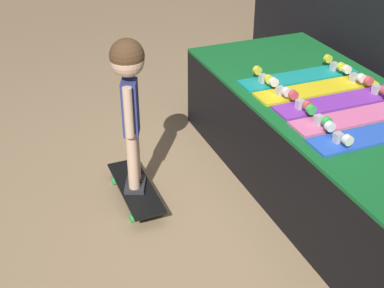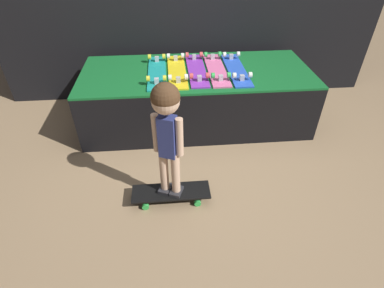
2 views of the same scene
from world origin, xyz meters
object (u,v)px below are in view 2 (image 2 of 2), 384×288
skateboard_teal_on_rack (157,71)px  skateboard_purple_on_rack (197,69)px  skateboard_yellow_on_rack (177,70)px  skateboard_blue_on_rack (236,69)px  child (167,122)px  skateboard_pink_on_rack (216,69)px  skateboard_on_floor (171,193)px

skateboard_teal_on_rack → skateboard_purple_on_rack: size_ratio=1.00×
skateboard_teal_on_rack → skateboard_purple_on_rack: same height
skateboard_yellow_on_rack → skateboard_blue_on_rack: size_ratio=1.00×
skateboard_blue_on_rack → child: child is taller
skateboard_teal_on_rack → skateboard_yellow_on_rack: size_ratio=1.00×
skateboard_pink_on_rack → skateboard_on_floor: bearing=-114.1°
skateboard_purple_on_rack → skateboard_on_floor: 1.30m
skateboard_yellow_on_rack → skateboard_pink_on_rack: size_ratio=1.00×
skateboard_yellow_on_rack → skateboard_teal_on_rack: bearing=-178.1°
skateboard_yellow_on_rack → skateboard_pink_on_rack: bearing=0.9°
skateboard_teal_on_rack → skateboard_blue_on_rack: same height
skateboard_yellow_on_rack → skateboard_on_floor: size_ratio=1.29×
skateboard_blue_on_rack → skateboard_on_floor: 1.42m
skateboard_on_floor → child: size_ratio=0.66×
skateboard_pink_on_rack → skateboard_on_floor: skateboard_pink_on_rack is taller
skateboard_yellow_on_rack → child: child is taller
skateboard_teal_on_rack → child: child is taller
skateboard_teal_on_rack → skateboard_yellow_on_rack: same height
skateboard_teal_on_rack → child: (0.08, -1.12, 0.14)m
skateboard_pink_on_rack → skateboard_on_floor: (-0.51, -1.14, -0.52)m
skateboard_yellow_on_rack → skateboard_purple_on_rack: 0.20m
skateboard_yellow_on_rack → skateboard_on_floor: (-0.12, -1.13, -0.52)m
skateboard_yellow_on_rack → skateboard_pink_on_rack: 0.39m
skateboard_pink_on_rack → skateboard_blue_on_rack: bearing=-4.5°
child → skateboard_yellow_on_rack: bearing=106.6°
skateboard_on_floor → skateboard_yellow_on_rack: bearing=84.1°
child → skateboard_blue_on_rack: bearing=80.4°
child → skateboard_purple_on_rack: bearing=97.2°
skateboard_on_floor → skateboard_purple_on_rack: bearing=74.7°
skateboard_yellow_on_rack → child: 1.14m
skateboard_pink_on_rack → child: child is taller
skateboard_purple_on_rack → child: bearing=-105.3°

